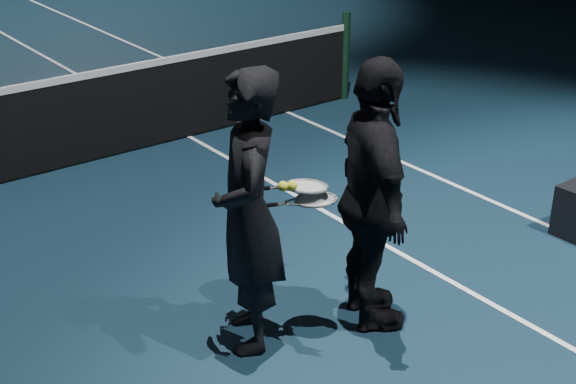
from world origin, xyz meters
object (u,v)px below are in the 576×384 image
racket_upper (307,186)px  racket_lower (316,200)px  player_a (248,213)px  player_b (373,198)px  tennis_balls (287,183)px

racket_upper → racket_lower: bearing=-42.7°
player_a → racket_lower: (0.42, -0.17, 0.04)m
player_a → player_b: size_ratio=1.00×
player_a → tennis_balls: size_ratio=15.89×
racket_lower → racket_upper: (-0.03, 0.06, 0.08)m
racket_lower → tennis_balls: (-0.18, 0.08, 0.14)m
player_b → tennis_balls: size_ratio=15.89×
tennis_balls → player_a: bearing=159.6°
player_b → racket_upper: bearing=89.7°
player_a → player_b: bearing=97.0°
racket_upper → player_a: bearing=-178.3°
player_b → racket_upper: size_ratio=2.80×
tennis_balls → racket_upper: bearing=-8.0°
player_b → tennis_balls: bearing=94.3°
racket_upper → tennis_balls: bearing=-170.4°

